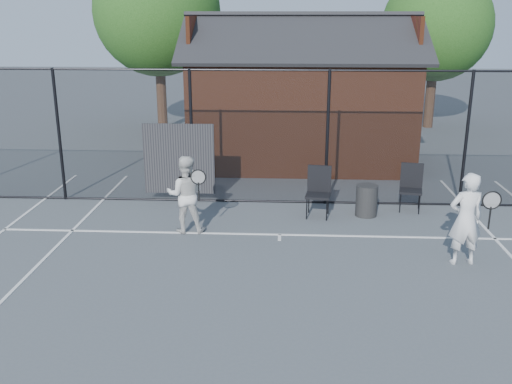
{
  "coord_description": "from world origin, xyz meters",
  "views": [
    {
      "loc": [
        0.08,
        -7.35,
        4.09
      ],
      "look_at": [
        -0.42,
        2.25,
        1.1
      ],
      "focal_mm": 40.0,
      "sensor_mm": 36.0,
      "label": 1
    }
  ],
  "objects_px": {
    "player_back": "(186,194)",
    "waste_bin": "(367,201)",
    "chair_right": "(411,189)",
    "clubhouse": "(301,106)",
    "chair_left": "(318,193)",
    "player_front": "(466,219)"
  },
  "relations": [
    {
      "from": "player_back",
      "to": "waste_bin",
      "type": "distance_m",
      "value": 3.85
    },
    {
      "from": "chair_right",
      "to": "waste_bin",
      "type": "relative_size",
      "value": 1.49
    },
    {
      "from": "clubhouse",
      "to": "waste_bin",
      "type": "relative_size",
      "value": 9.71
    },
    {
      "from": "clubhouse",
      "to": "player_back",
      "type": "xyz_separation_m",
      "value": [
        -2.34,
        -5.89,
        -0.84
      ]
    },
    {
      "from": "clubhouse",
      "to": "player_back",
      "type": "bearing_deg",
      "value": -111.63
    },
    {
      "from": "chair_left",
      "to": "clubhouse",
      "type": "bearing_deg",
      "value": 101.46
    },
    {
      "from": "player_front",
      "to": "waste_bin",
      "type": "xyz_separation_m",
      "value": [
        -1.32,
        2.38,
        -0.48
      ]
    },
    {
      "from": "clubhouse",
      "to": "chair_left",
      "type": "height_order",
      "value": "clubhouse"
    },
    {
      "from": "chair_left",
      "to": "waste_bin",
      "type": "bearing_deg",
      "value": 14.95
    },
    {
      "from": "player_front",
      "to": "waste_bin",
      "type": "height_order",
      "value": "player_front"
    },
    {
      "from": "clubhouse",
      "to": "chair_left",
      "type": "relative_size",
      "value": 6.24
    },
    {
      "from": "player_front",
      "to": "waste_bin",
      "type": "distance_m",
      "value": 2.76
    },
    {
      "from": "clubhouse",
      "to": "player_back",
      "type": "relative_size",
      "value": 4.26
    },
    {
      "from": "clubhouse",
      "to": "player_back",
      "type": "distance_m",
      "value": 6.39
    },
    {
      "from": "player_front",
      "to": "waste_bin",
      "type": "relative_size",
      "value": 2.41
    },
    {
      "from": "player_back",
      "to": "waste_bin",
      "type": "height_order",
      "value": "player_back"
    },
    {
      "from": "player_back",
      "to": "waste_bin",
      "type": "xyz_separation_m",
      "value": [
        3.66,
        1.11,
        -0.43
      ]
    },
    {
      "from": "player_front",
      "to": "player_back",
      "type": "height_order",
      "value": "player_front"
    },
    {
      "from": "player_front",
      "to": "chair_left",
      "type": "bearing_deg",
      "value": 136.25
    },
    {
      "from": "waste_bin",
      "to": "chair_left",
      "type": "bearing_deg",
      "value": -173.2
    },
    {
      "from": "player_back",
      "to": "waste_bin",
      "type": "relative_size",
      "value": 2.28
    },
    {
      "from": "player_front",
      "to": "player_back",
      "type": "bearing_deg",
      "value": 165.72
    }
  ]
}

